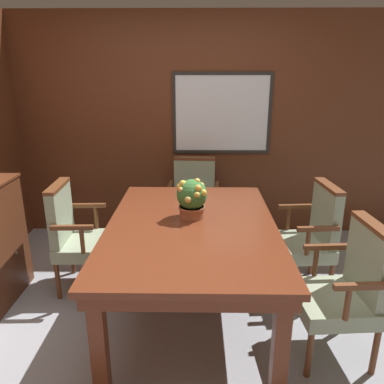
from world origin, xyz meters
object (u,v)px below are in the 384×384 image
(dining_table, at_px, (192,235))
(potted_plant, at_px, (192,198))
(chair_right_far, at_px, (310,234))
(chair_right_near, at_px, (346,287))
(chair_head_far, at_px, (194,199))
(chair_left_far, at_px, (77,233))

(dining_table, height_order, potted_plant, potted_plant)
(chair_right_far, bearing_deg, potted_plant, -80.16)
(chair_right_near, distance_m, chair_head_far, 1.99)
(dining_table, height_order, chair_right_near, chair_right_near)
(chair_right_far, distance_m, potted_plant, 1.12)
(dining_table, bearing_deg, chair_left_far, 159.17)
(dining_table, bearing_deg, chair_right_near, -22.67)
(chair_right_far, bearing_deg, chair_right_near, -4.28)
(chair_head_far, bearing_deg, potted_plant, -86.37)
(chair_right_near, bearing_deg, chair_head_far, -153.40)
(chair_right_near, height_order, chair_head_far, same)
(chair_right_far, distance_m, chair_head_far, 1.35)
(dining_table, distance_m, chair_right_near, 1.11)
(dining_table, xyz_separation_m, chair_head_far, (-0.00, 1.29, -0.17))
(chair_right_near, relative_size, chair_head_far, 1.00)
(dining_table, bearing_deg, chair_right_far, 21.27)
(chair_head_far, bearing_deg, chair_right_near, -55.61)
(dining_table, height_order, chair_right_far, chair_right_far)
(chair_left_far, distance_m, chair_right_near, 2.17)
(chair_left_far, xyz_separation_m, chair_right_far, (2.01, 0.01, 0.00))
(chair_head_far, bearing_deg, chair_left_far, -134.18)
(potted_plant, bearing_deg, dining_table, -89.44)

